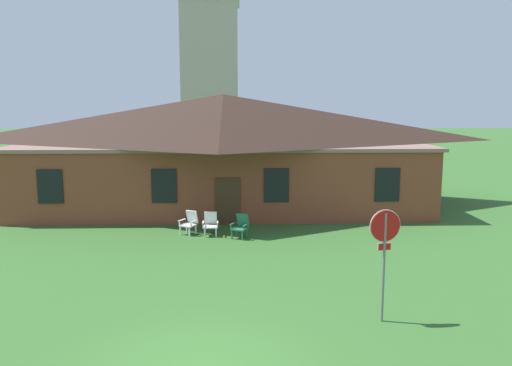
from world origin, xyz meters
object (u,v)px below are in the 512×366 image
(stop_sign, at_px, (385,243))
(lawn_chair_near_door, at_px, (210,223))
(lawn_chair_left_end, at_px, (241,225))
(lawn_chair_by_porch, at_px, (190,222))

(stop_sign, bearing_deg, lawn_chair_near_door, 118.96)
(stop_sign, height_order, lawn_chair_left_end, stop_sign)
(stop_sign, distance_m, lawn_chair_near_door, 9.83)
(stop_sign, xyz_separation_m, lawn_chair_by_porch, (-5.58, 8.76, -1.51))
(lawn_chair_by_porch, xyz_separation_m, lawn_chair_near_door, (0.88, -0.26, 0.00))
(lawn_chair_near_door, xyz_separation_m, lawn_chair_left_end, (1.24, -0.42, 0.00))
(lawn_chair_left_end, bearing_deg, lawn_chair_near_door, 161.05)
(lawn_chair_near_door, distance_m, lawn_chair_left_end, 1.31)
(lawn_chair_by_porch, height_order, lawn_chair_left_end, same)
(lawn_chair_left_end, bearing_deg, lawn_chair_by_porch, 162.00)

